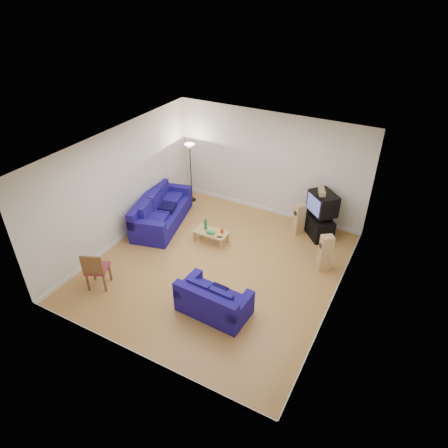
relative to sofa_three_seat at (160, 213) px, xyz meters
The scene contains 16 objects.
room 2.97m from the sofa_three_seat, 22.31° to the right, with size 6.01×6.51×3.21m.
sofa_three_seat is the anchor object (origin of this frame).
sofa_loveseat 4.08m from the sofa_three_seat, 37.61° to the right, with size 1.63×0.96×0.79m.
coffee_table 1.83m from the sofa_three_seat, ahead, with size 0.96×0.48×0.35m.
bottle 1.65m from the sofa_three_seat, ahead, with size 0.08×0.08×0.34m, color #197233.
tissue_box 1.89m from the sofa_three_seat, ahead, with size 0.21×0.11×0.08m, color green.
red_canister 2.13m from the sofa_three_seat, ahead, with size 0.09×0.09×0.12m, color red.
remote 2.19m from the sofa_three_seat, ahead, with size 0.15×0.05×0.02m, color black.
tv_stand 4.67m from the sofa_three_seat, 20.92° to the left, with size 1.00×0.56×0.61m, color black.
av_receiver 4.73m from the sofa_three_seat, 21.35° to the left, with size 0.47×0.38×0.11m, color black.
television 4.75m from the sofa_three_seat, 21.36° to the left, with size 0.98×0.97×0.61m.
centre_speaker 4.74m from the sofa_three_seat, 21.09° to the left, with size 0.39×0.15×0.13m, color tan.
speaker_left 4.10m from the sofa_three_seat, 21.01° to the left, with size 0.35×0.36×0.96m.
speaker_right 4.97m from the sofa_three_seat, ahead, with size 0.38×0.37×1.02m.
floor_lamp 2.10m from the sofa_three_seat, 87.73° to the left, with size 0.34×0.34×1.98m.
dining_chair 3.10m from the sofa_three_seat, 82.78° to the right, with size 0.66×0.66×1.05m.
Camera 1 is at (4.02, -7.05, 6.56)m, focal length 32.00 mm.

